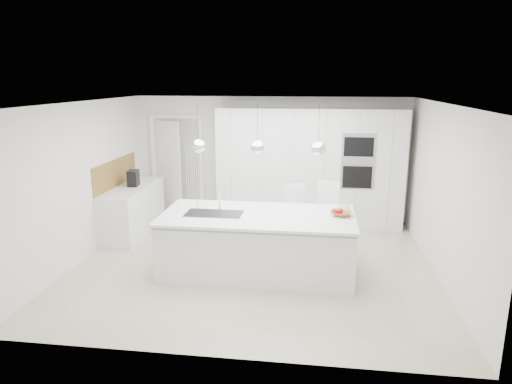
# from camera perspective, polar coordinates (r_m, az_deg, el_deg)

# --- Properties ---
(floor) EXTENTS (5.50, 5.50, 0.00)m
(floor) POSITION_cam_1_polar(r_m,az_deg,el_deg) (7.27, -0.32, -9.01)
(floor) COLOR #C0B698
(floor) RESTS_ON ground
(wall_back) EXTENTS (5.50, 0.00, 5.50)m
(wall_back) POSITION_cam_1_polar(r_m,az_deg,el_deg) (9.31, 1.79, 4.14)
(wall_back) COLOR white
(wall_back) RESTS_ON ground
(wall_left) EXTENTS (0.00, 5.00, 5.00)m
(wall_left) POSITION_cam_1_polar(r_m,az_deg,el_deg) (7.75, -20.92, 1.19)
(wall_left) COLOR white
(wall_left) RESTS_ON ground
(ceiling) EXTENTS (5.50, 5.50, 0.00)m
(ceiling) POSITION_cam_1_polar(r_m,az_deg,el_deg) (6.70, -0.35, 11.07)
(ceiling) COLOR white
(ceiling) RESTS_ON wall_back
(tall_cabinets) EXTENTS (3.60, 0.60, 2.30)m
(tall_cabinets) POSITION_cam_1_polar(r_m,az_deg,el_deg) (8.99, 6.68, 3.05)
(tall_cabinets) COLOR white
(tall_cabinets) RESTS_ON floor
(oven_stack) EXTENTS (0.62, 0.04, 1.05)m
(oven_stack) POSITION_cam_1_polar(r_m,az_deg,el_deg) (8.68, 12.63, 3.76)
(oven_stack) COLOR #A5A5A8
(oven_stack) RESTS_ON tall_cabinets
(doorway_frame) EXTENTS (1.11, 0.08, 2.13)m
(doorway_frame) POSITION_cam_1_polar(r_m,az_deg,el_deg) (9.71, -9.77, 3.01)
(doorway_frame) COLOR white
(doorway_frame) RESTS_ON floor
(hallway_door) EXTENTS (0.76, 0.38, 2.00)m
(hallway_door) POSITION_cam_1_polar(r_m,az_deg,el_deg) (9.75, -11.26, 2.86)
(hallway_door) COLOR white
(hallway_door) RESTS_ON floor
(radiator) EXTENTS (0.32, 0.04, 1.40)m
(radiator) POSITION_cam_1_polar(r_m,az_deg,el_deg) (9.65, -7.93, 1.94)
(radiator) COLOR white
(radiator) RESTS_ON floor
(left_base_cabinets) EXTENTS (0.60, 1.80, 0.86)m
(left_base_cabinets) POSITION_cam_1_polar(r_m,az_deg,el_deg) (8.86, -15.12, -2.30)
(left_base_cabinets) COLOR white
(left_base_cabinets) RESTS_ON floor
(left_worktop) EXTENTS (0.62, 1.82, 0.04)m
(left_worktop) POSITION_cam_1_polar(r_m,az_deg,el_deg) (8.75, -15.31, 0.53)
(left_worktop) COLOR white
(left_worktop) RESTS_ON left_base_cabinets
(oak_backsplash) EXTENTS (0.02, 1.80, 0.50)m
(oak_backsplash) POSITION_cam_1_polar(r_m,az_deg,el_deg) (8.81, -17.15, 2.29)
(oak_backsplash) COLOR olive
(oak_backsplash) RESTS_ON wall_left
(island_base) EXTENTS (2.80, 1.20, 0.86)m
(island_base) POSITION_cam_1_polar(r_m,az_deg,el_deg) (6.82, 0.17, -6.71)
(island_base) COLOR white
(island_base) RESTS_ON floor
(island_worktop) EXTENTS (2.84, 1.40, 0.04)m
(island_worktop) POSITION_cam_1_polar(r_m,az_deg,el_deg) (6.73, 0.23, -2.97)
(island_worktop) COLOR white
(island_worktop) RESTS_ON island_base
(island_sink) EXTENTS (0.84, 0.44, 0.18)m
(island_sink) POSITION_cam_1_polar(r_m,az_deg,el_deg) (6.81, -5.27, -3.35)
(island_sink) COLOR #3F3F42
(island_sink) RESTS_ON island_worktop
(island_tap) EXTENTS (0.02, 0.02, 0.30)m
(island_tap) POSITION_cam_1_polar(r_m,az_deg,el_deg) (6.92, -4.55, -1.06)
(island_tap) COLOR white
(island_tap) RESTS_ON island_worktop
(pendant_left) EXTENTS (0.20, 0.20, 0.20)m
(pendant_left) POSITION_cam_1_polar(r_m,az_deg,el_deg) (6.61, -7.18, 5.69)
(pendant_left) COLOR white
(pendant_left) RESTS_ON ceiling
(pendant_mid) EXTENTS (0.20, 0.20, 0.20)m
(pendant_mid) POSITION_cam_1_polar(r_m,az_deg,el_deg) (6.45, 0.18, 5.60)
(pendant_mid) COLOR white
(pendant_mid) RESTS_ON ceiling
(pendant_right) EXTENTS (0.20, 0.20, 0.20)m
(pendant_right) POSITION_cam_1_polar(r_m,az_deg,el_deg) (6.40, 7.78, 5.40)
(pendant_right) COLOR white
(pendant_right) RESTS_ON ceiling
(fruit_bowl) EXTENTS (0.36, 0.36, 0.07)m
(fruit_bowl) POSITION_cam_1_polar(r_m,az_deg,el_deg) (6.76, 10.56, -2.64)
(fruit_bowl) COLOR olive
(fruit_bowl) RESTS_ON island_worktop
(espresso_machine) EXTENTS (0.21, 0.29, 0.29)m
(espresso_machine) POSITION_cam_1_polar(r_m,az_deg,el_deg) (8.77, -15.09, 1.68)
(espresso_machine) COLOR black
(espresso_machine) RESTS_ON left_worktop
(bar_stool_left) EXTENTS (0.43, 0.56, 1.12)m
(bar_stool_left) POSITION_cam_1_polar(r_m,az_deg,el_deg) (7.68, 4.71, -3.36)
(bar_stool_left) COLOR white
(bar_stool_left) RESTS_ON floor
(bar_stool_right) EXTENTS (0.53, 0.64, 1.19)m
(bar_stool_right) POSITION_cam_1_polar(r_m,az_deg,el_deg) (7.60, 8.97, -3.36)
(bar_stool_right) COLOR white
(bar_stool_right) RESTS_ON floor
(apple_a) EXTENTS (0.08, 0.08, 0.08)m
(apple_a) POSITION_cam_1_polar(r_m,az_deg,el_deg) (6.71, 10.09, -2.41)
(apple_a) COLOR red
(apple_a) RESTS_ON fruit_bowl
(apple_b) EXTENTS (0.08, 0.08, 0.08)m
(apple_b) POSITION_cam_1_polar(r_m,az_deg,el_deg) (6.73, 10.31, -2.40)
(apple_b) COLOR red
(apple_b) RESTS_ON fruit_bowl
(apple_c) EXTENTS (0.08, 0.08, 0.08)m
(apple_c) POSITION_cam_1_polar(r_m,az_deg,el_deg) (6.72, 10.51, -2.41)
(apple_c) COLOR red
(apple_c) RESTS_ON fruit_bowl
(apple_extra_3) EXTENTS (0.08, 0.08, 0.08)m
(apple_extra_3) POSITION_cam_1_polar(r_m,az_deg,el_deg) (6.74, 10.20, -2.37)
(apple_extra_3) COLOR red
(apple_extra_3) RESTS_ON fruit_bowl
(banana_bunch) EXTENTS (0.22, 0.16, 0.20)m
(banana_bunch) POSITION_cam_1_polar(r_m,az_deg,el_deg) (6.73, 10.85, -2.07)
(banana_bunch) COLOR yellow
(banana_bunch) RESTS_ON fruit_bowl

